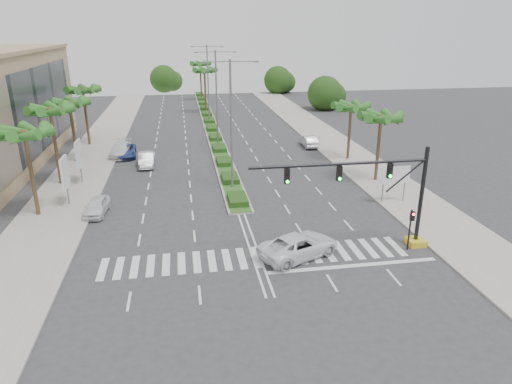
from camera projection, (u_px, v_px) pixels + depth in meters
ground at (256, 257)px, 30.79m from camera, size 160.00×160.00×0.00m
footpath_right at (360, 163)px, 51.64m from camera, size 6.00×120.00×0.15m
footpath_left at (79, 177)px, 46.97m from camera, size 6.00×120.00×0.15m
median at (210, 124)px, 72.47m from camera, size 2.20×75.00×0.20m
median_grass at (210, 123)px, 72.43m from camera, size 1.80×75.00×0.04m
signal_gantry at (390, 201)px, 31.03m from camera, size 12.60×1.20×7.20m
pedestrian_signal at (411, 223)px, 31.09m from camera, size 0.28×0.36×3.00m
direction_sign at (395, 176)px, 39.43m from camera, size 2.70×0.11×3.40m
billboard_near at (65, 173)px, 38.67m from camera, size 0.18×2.10×4.35m
billboard_far at (79, 155)px, 44.23m from camera, size 0.18×2.10×4.35m
palm_left_near at (25, 136)px, 35.23m from camera, size 4.57×4.68×7.55m
palm_left_mid at (50, 113)px, 42.52m from camera, size 4.57×4.68×7.95m
palm_left_far at (70, 105)px, 50.13m from camera, size 4.57×4.68×7.35m
palm_left_end at (83, 92)px, 57.41m from camera, size 4.57×4.68×7.75m
palm_right_near at (381, 120)px, 43.87m from camera, size 4.57×4.68×7.05m
palm_right_far at (351, 109)px, 51.38m from camera, size 4.57×4.68×6.75m
palm_median_a at (205, 72)px, 79.32m from camera, size 4.57×4.68×8.05m
palm_median_b at (200, 65)px, 93.22m from camera, size 4.57×4.68×8.05m
streetlight_near at (231, 118)px, 41.44m from camera, size 5.10×0.25×12.00m
streetlight_mid at (216, 94)px, 56.27m from camera, size 5.10×0.25×12.00m
streetlight_far at (208, 80)px, 71.10m from camera, size 5.10×0.25×12.00m
car_parked_a at (97, 206)px, 37.65m from camera, size 1.99×4.17×1.37m
car_parked_b at (146, 159)px, 50.66m from camera, size 1.81×4.68×1.52m
car_parked_c at (126, 151)px, 54.29m from camera, size 2.62×5.16×1.40m
car_parked_d at (121, 150)px, 54.47m from camera, size 2.53×5.65×1.61m
car_crossing at (299, 245)px, 30.68m from camera, size 6.29×4.78×1.59m
car_right at (309, 141)px, 58.85m from camera, size 1.62×4.43×1.45m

